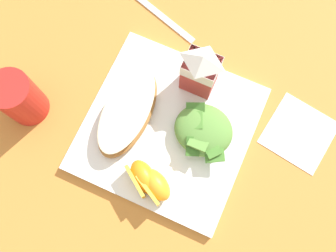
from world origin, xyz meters
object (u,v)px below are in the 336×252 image
at_px(cheesy_pizza_bread, 128,112).
at_px(metal_fork, 151,7).
at_px(orange_wedge_middle, 155,185).
at_px(paper_napkin, 299,133).
at_px(white_plate, 168,129).
at_px(orange_wedge_front, 143,177).
at_px(green_salad_pile, 203,130).
at_px(milk_carton, 201,70).
at_px(drinking_red_cup, 20,98).

bearing_deg(cheesy_pizza_bread, metal_fork, 105.12).
bearing_deg(orange_wedge_middle, metal_fork, 116.25).
bearing_deg(paper_napkin, cheesy_pizza_bread, -161.35).
relative_size(cheesy_pizza_bread, paper_napkin, 1.55).
height_order(cheesy_pizza_bread, paper_napkin, cheesy_pizza_bread).
relative_size(white_plate, metal_fork, 1.52).
bearing_deg(metal_fork, orange_wedge_front, -67.07).
relative_size(white_plate, green_salad_pile, 2.73).
distance_m(white_plate, green_salad_pile, 0.07).
distance_m(white_plate, orange_wedge_front, 0.10).
bearing_deg(cheesy_pizza_bread, green_salad_pile, 9.78).
bearing_deg(paper_napkin, milk_carton, 177.93).
height_order(milk_carton, metal_fork, milk_carton).
height_order(cheesy_pizza_bread, orange_wedge_middle, orange_wedge_middle).
bearing_deg(green_salad_pile, orange_wedge_middle, -107.11).
height_order(green_salad_pile, drinking_red_cup, drinking_red_cup).
xyz_separation_m(orange_wedge_front, orange_wedge_middle, (0.02, -0.00, 0.00)).
height_order(white_plate, cheesy_pizza_bread, cheesy_pizza_bread).
bearing_deg(milk_carton, orange_wedge_middle, -87.98).
relative_size(cheesy_pizza_bread, orange_wedge_middle, 2.44).
height_order(white_plate, green_salad_pile, green_salad_pile).
xyz_separation_m(cheesy_pizza_bread, paper_napkin, (0.29, 0.10, -0.03)).
relative_size(milk_carton, orange_wedge_front, 1.58).
xyz_separation_m(milk_carton, drinking_red_cup, (-0.26, -0.16, -0.02)).
xyz_separation_m(green_salad_pile, orange_wedge_middle, (-0.04, -0.12, -0.00)).
relative_size(white_plate, cheesy_pizza_bread, 1.64).
xyz_separation_m(green_salad_pile, metal_fork, (-0.19, 0.20, -0.03)).
distance_m(cheesy_pizza_bread, drinking_red_cup, 0.18).
height_order(milk_carton, orange_wedge_front, milk_carton).
relative_size(white_plate, milk_carton, 2.55).
distance_m(orange_wedge_front, drinking_red_cup, 0.25).
height_order(milk_carton, paper_napkin, milk_carton).
bearing_deg(green_salad_pile, metal_fork, 134.20).
relative_size(green_salad_pile, drinking_red_cup, 1.00).
xyz_separation_m(cheesy_pizza_bread, milk_carton, (0.09, 0.10, 0.04)).
relative_size(green_salad_pile, orange_wedge_front, 1.47).
xyz_separation_m(paper_napkin, metal_fork, (-0.35, 0.12, 0.00)).
xyz_separation_m(white_plate, paper_napkin, (0.22, 0.09, -0.01)).
relative_size(white_plate, drinking_red_cup, 2.74).
height_order(white_plate, paper_napkin, white_plate).
relative_size(metal_fork, drinking_red_cup, 1.81).
distance_m(cheesy_pizza_bread, milk_carton, 0.14).
xyz_separation_m(orange_wedge_front, drinking_red_cup, (-0.24, 0.03, 0.02)).
distance_m(cheesy_pizza_bread, metal_fork, 0.23).
bearing_deg(orange_wedge_middle, green_salad_pile, 72.89).
relative_size(orange_wedge_middle, paper_napkin, 0.64).
distance_m(cheesy_pizza_bread, orange_wedge_middle, 0.13).
height_order(white_plate, drinking_red_cup, drinking_red_cup).
relative_size(green_salad_pile, paper_napkin, 0.93).
bearing_deg(cheesy_pizza_bread, white_plate, 5.89).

